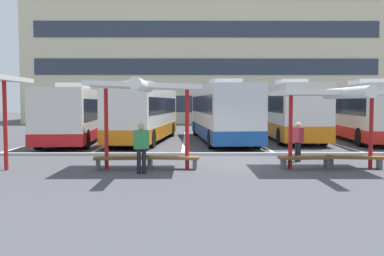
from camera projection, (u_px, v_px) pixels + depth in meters
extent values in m
plane|color=#47474C|center=(236.00, 162.00, 16.51)|extent=(160.00, 160.00, 0.00)
cube|color=beige|center=(204.00, 58.00, 52.80)|extent=(40.06, 15.97, 15.89)
cube|color=#2D3847|center=(207.00, 104.00, 45.15)|extent=(36.86, 0.08, 1.75)
cube|color=#2D3847|center=(207.00, 67.00, 44.90)|extent=(36.86, 0.08, 1.75)
cube|color=#2D3847|center=(207.00, 29.00, 44.66)|extent=(36.86, 0.08, 1.75)
cube|color=silver|center=(79.00, 113.00, 25.71)|extent=(3.51, 12.61, 2.81)
cube|color=red|center=(79.00, 131.00, 25.77)|extent=(3.55, 12.66, 0.60)
cube|color=black|center=(79.00, 109.00, 25.69)|extent=(3.46, 11.62, 1.14)
cube|color=black|center=(94.00, 107.00, 31.85)|extent=(2.26, 0.25, 1.68)
cube|color=silver|center=(73.00, 87.00, 24.06)|extent=(1.70, 2.31, 0.36)
cylinder|color=black|center=(74.00, 128.00, 30.29)|extent=(0.38, 1.02, 1.00)
cylinder|color=black|center=(108.00, 128.00, 30.48)|extent=(0.38, 1.02, 1.00)
cylinder|color=black|center=(38.00, 139.00, 21.08)|extent=(0.38, 1.02, 1.00)
cylinder|color=black|center=(86.00, 139.00, 21.27)|extent=(0.38, 1.02, 1.00)
cube|color=silver|center=(145.00, 113.00, 25.29)|extent=(3.44, 10.67, 2.91)
cube|color=orange|center=(145.00, 131.00, 25.36)|extent=(3.49, 10.72, 0.74)
cube|color=black|center=(145.00, 106.00, 25.26)|extent=(3.39, 9.84, 0.93)
cube|color=black|center=(159.00, 106.00, 30.45)|extent=(2.12, 0.29, 1.74)
cube|color=silver|center=(140.00, 85.00, 23.89)|extent=(1.66, 2.33, 0.36)
cylinder|color=black|center=(140.00, 129.00, 29.09)|extent=(0.40, 1.02, 1.00)
cylinder|color=black|center=(172.00, 129.00, 28.88)|extent=(0.40, 1.02, 1.00)
cylinder|color=black|center=(110.00, 138.00, 21.85)|extent=(0.40, 1.02, 1.00)
cylinder|color=black|center=(152.00, 138.00, 21.64)|extent=(0.40, 1.02, 1.00)
cube|color=silver|center=(222.00, 112.00, 25.57)|extent=(3.50, 11.88, 3.03)
cube|color=#194C9E|center=(222.00, 131.00, 25.64)|extent=(3.54, 11.93, 0.71)
cube|color=black|center=(222.00, 104.00, 25.54)|extent=(3.46, 10.95, 1.00)
cube|color=black|center=(210.00, 105.00, 31.34)|extent=(2.27, 0.26, 1.82)
cube|color=silver|center=(226.00, 83.00, 24.01)|extent=(1.72, 2.32, 0.36)
cylinder|color=black|center=(196.00, 128.00, 29.78)|extent=(0.38, 1.02, 1.00)
cylinder|color=black|center=(229.00, 128.00, 29.98)|extent=(0.38, 1.02, 1.00)
cylinder|color=black|center=(211.00, 139.00, 21.31)|extent=(0.38, 1.02, 1.00)
cylinder|color=black|center=(257.00, 139.00, 21.52)|extent=(0.38, 1.02, 1.00)
cube|color=silver|center=(286.00, 111.00, 27.20)|extent=(2.80, 12.01, 3.10)
cube|color=orange|center=(286.00, 128.00, 27.27)|extent=(2.85, 12.05, 0.85)
cube|color=black|center=(286.00, 103.00, 27.17)|extent=(2.81, 11.05, 1.05)
cube|color=black|center=(270.00, 104.00, 33.11)|extent=(2.25, 0.13, 1.86)
cube|color=silver|center=(291.00, 83.00, 25.60)|extent=(1.58, 2.23, 0.36)
cylinder|color=black|center=(258.00, 127.00, 31.67)|extent=(0.32, 1.01, 1.00)
cylinder|color=black|center=(289.00, 127.00, 31.63)|extent=(0.32, 1.01, 1.00)
cylinder|color=black|center=(281.00, 136.00, 22.93)|extent=(0.32, 1.01, 1.00)
cylinder|color=black|center=(324.00, 136.00, 22.89)|extent=(0.32, 1.01, 1.00)
cube|color=silver|center=(358.00, 111.00, 26.38)|extent=(3.50, 11.81, 3.07)
cube|color=red|center=(358.00, 130.00, 26.45)|extent=(3.54, 11.85, 0.65)
cube|color=black|center=(358.00, 105.00, 26.35)|extent=(3.45, 10.88, 1.15)
cube|color=black|center=(334.00, 105.00, 32.12)|extent=(2.23, 0.27, 1.84)
cube|color=silver|center=(367.00, 83.00, 24.83)|extent=(1.70, 2.32, 0.36)
cylinder|color=black|center=(323.00, 128.00, 30.75)|extent=(0.38, 1.02, 1.00)
cylinder|color=black|center=(356.00, 128.00, 30.57)|extent=(0.38, 1.02, 1.00)
cylinder|color=black|center=(360.00, 137.00, 22.35)|extent=(0.38, 1.02, 1.00)
cube|color=white|center=(49.00, 140.00, 26.40)|extent=(0.16, 14.00, 0.01)
cube|color=white|center=(117.00, 140.00, 26.42)|extent=(0.16, 14.00, 0.01)
cube|color=white|center=(185.00, 140.00, 26.45)|extent=(0.16, 14.00, 0.01)
cube|color=white|center=(252.00, 140.00, 26.47)|extent=(0.16, 14.00, 0.01)
cube|color=white|center=(320.00, 140.00, 26.49)|extent=(0.16, 14.00, 0.01)
cylinder|color=red|center=(5.00, 125.00, 14.53)|extent=(0.14, 0.14, 3.16)
cylinder|color=red|center=(106.00, 129.00, 14.80)|extent=(0.14, 0.14, 2.85)
cylinder|color=red|center=(187.00, 129.00, 14.81)|extent=(0.14, 0.14, 2.85)
cube|color=white|center=(146.00, 86.00, 14.71)|extent=(3.86, 2.73, 0.29)
cylinder|color=white|center=(143.00, 86.00, 13.50)|extent=(0.36, 3.85, 0.36)
cube|color=brown|center=(121.00, 158.00, 14.84)|extent=(1.95, 0.61, 0.10)
cube|color=#4C4C51|center=(98.00, 165.00, 14.77)|extent=(0.15, 0.35, 0.35)
cube|color=#4C4C51|center=(144.00, 164.00, 14.94)|extent=(0.15, 0.35, 0.35)
cube|color=brown|center=(172.00, 158.00, 14.89)|extent=(1.95, 0.66, 0.10)
cube|color=#4C4C51|center=(150.00, 164.00, 15.00)|extent=(0.16, 0.35, 0.35)
cube|color=#4C4C51|center=(195.00, 164.00, 14.81)|extent=(0.16, 0.35, 0.35)
cylinder|color=red|center=(290.00, 132.00, 14.90)|extent=(0.14, 0.14, 2.61)
cylinder|color=red|center=(371.00, 132.00, 14.91)|extent=(0.14, 0.14, 2.61)
cube|color=white|center=(332.00, 93.00, 14.82)|extent=(3.87, 3.04, 0.16)
cylinder|color=white|center=(346.00, 93.00, 13.45)|extent=(0.36, 3.87, 0.36)
cube|color=brown|center=(305.00, 158.00, 14.92)|extent=(1.92, 0.57, 0.10)
cube|color=#4C4C51|center=(283.00, 164.00, 14.86)|extent=(0.15, 0.34, 0.35)
cube|color=#4C4C51|center=(327.00, 164.00, 15.00)|extent=(0.15, 0.34, 0.35)
cube|color=brown|center=(355.00, 157.00, 14.99)|extent=(2.01, 0.66, 0.10)
cube|color=#4C4C51|center=(331.00, 163.00, 15.10)|extent=(0.16, 0.35, 0.35)
cube|color=#4C4C51|center=(379.00, 164.00, 14.91)|extent=(0.16, 0.35, 0.35)
cube|color=#ADADA8|center=(230.00, 154.00, 18.72)|extent=(44.00, 0.24, 0.12)
cylinder|color=black|center=(297.00, 152.00, 16.81)|extent=(0.14, 0.14, 0.78)
cylinder|color=black|center=(299.00, 152.00, 16.67)|extent=(0.14, 0.14, 0.78)
cube|color=#BF333F|center=(298.00, 135.00, 16.70)|extent=(0.37, 0.50, 0.58)
sphere|color=beige|center=(298.00, 125.00, 16.67)|extent=(0.21, 0.21, 0.21)
cylinder|color=black|center=(144.00, 161.00, 13.89)|extent=(0.14, 0.14, 0.83)
cylinder|color=black|center=(139.00, 161.00, 13.85)|extent=(0.14, 0.14, 0.83)
cube|color=#338C4C|center=(141.00, 140.00, 13.83)|extent=(0.52, 0.34, 0.62)
sphere|color=tan|center=(141.00, 127.00, 13.80)|extent=(0.22, 0.22, 0.22)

